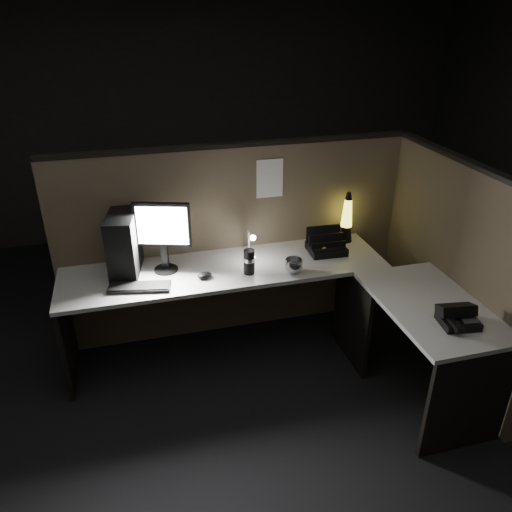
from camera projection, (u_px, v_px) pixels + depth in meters
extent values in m
plane|color=black|center=(268.00, 400.00, 3.38)|extent=(6.00, 6.00, 0.00)
plane|color=#282623|center=(192.00, 113.00, 5.35)|extent=(6.00, 0.00, 6.00)
cube|color=brown|center=(236.00, 243.00, 3.84)|extent=(2.66, 0.06, 1.50)
cube|color=brown|center=(450.00, 272.00, 3.43)|extent=(0.06, 1.66, 1.50)
cube|color=beige|center=(225.00, 269.00, 3.54)|extent=(2.30, 0.60, 0.03)
cube|color=beige|center=(432.00, 306.00, 3.12)|extent=(0.60, 1.00, 0.03)
cube|color=black|center=(67.00, 336.00, 3.45)|extent=(0.03, 0.55, 0.70)
cube|color=black|center=(468.00, 403.00, 2.87)|extent=(0.55, 0.03, 0.70)
cube|color=black|center=(352.00, 317.00, 3.65)|extent=(0.03, 0.55, 0.70)
cube|color=black|center=(124.00, 243.00, 3.40)|extent=(0.25, 0.43, 0.42)
cylinder|color=black|center=(166.00, 269.00, 3.49)|extent=(0.17, 0.17, 0.01)
cube|color=black|center=(165.00, 256.00, 3.47)|extent=(0.06, 0.05, 0.18)
cube|color=black|center=(162.00, 225.00, 3.35)|extent=(0.38, 0.15, 0.31)
cube|color=white|center=(162.00, 226.00, 3.34)|extent=(0.33, 0.11, 0.27)
cube|color=black|center=(140.00, 287.00, 3.27)|extent=(0.42, 0.21, 0.02)
ellipsoid|color=black|center=(205.00, 275.00, 3.39)|extent=(0.12, 0.10, 0.04)
cube|color=silver|center=(249.00, 253.00, 3.71)|extent=(0.04, 0.05, 0.03)
cylinder|color=silver|center=(249.00, 241.00, 3.66)|extent=(0.01, 0.01, 0.17)
cylinder|color=silver|center=(251.00, 234.00, 3.58)|extent=(0.01, 0.11, 0.01)
sphere|color=white|center=(253.00, 238.00, 3.52)|extent=(0.04, 0.04, 0.04)
cube|color=black|center=(326.00, 249.00, 3.74)|extent=(0.28, 0.24, 0.05)
cube|color=black|center=(329.00, 246.00, 3.69)|extent=(0.27, 0.03, 0.10)
cube|color=black|center=(323.00, 234.00, 3.77)|extent=(0.27, 0.03, 0.18)
cone|color=black|center=(345.00, 233.00, 3.90)|extent=(0.11, 0.11, 0.13)
cone|color=#FFF343|center=(347.00, 213.00, 3.82)|extent=(0.09, 0.09, 0.22)
sphere|color=#895F14|center=(346.00, 221.00, 3.86)|extent=(0.04, 0.04, 0.04)
sphere|color=#895F14|center=(347.00, 212.00, 3.82)|extent=(0.03, 0.03, 0.03)
cone|color=black|center=(349.00, 196.00, 3.76)|extent=(0.06, 0.06, 0.06)
cylinder|color=black|center=(249.00, 262.00, 3.42)|extent=(0.08, 0.08, 0.18)
imported|color=#B0B0B7|center=(294.00, 266.00, 3.45)|extent=(0.14, 0.14, 0.10)
sphere|color=gold|center=(323.00, 248.00, 3.71)|extent=(0.05, 0.05, 0.05)
cube|color=white|center=(270.00, 179.00, 3.64)|extent=(0.20, 0.00, 0.29)
cube|color=black|center=(458.00, 321.00, 2.90)|extent=(0.23, 0.21, 0.05)
cube|color=black|center=(456.00, 310.00, 2.91)|extent=(0.22, 0.15, 0.10)
cube|color=black|center=(454.00, 323.00, 2.83)|extent=(0.07, 0.16, 0.03)
cube|color=#3F3F42|center=(469.00, 319.00, 2.87)|extent=(0.10, 0.10, 0.00)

